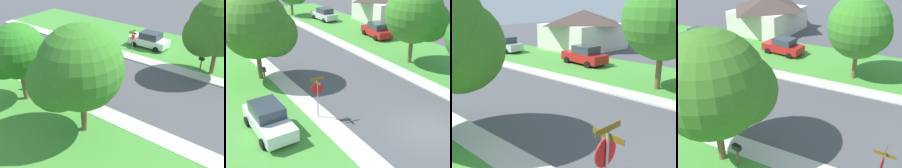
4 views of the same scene
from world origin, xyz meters
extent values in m
plane|color=#4C4C51|center=(0.00, 0.00, 0.00)|extent=(120.00, 120.00, 0.00)
cube|color=beige|center=(4.70, 12.00, 0.05)|extent=(1.40, 56.00, 0.10)
cube|color=#479338|center=(9.40, 12.00, 0.04)|extent=(8.00, 56.00, 0.08)
cube|color=beige|center=(-4.70, 12.00, 0.05)|extent=(1.40, 56.00, 0.10)
cylinder|color=#9E9EA3|center=(-4.85, 4.57, 1.30)|extent=(0.07, 0.07, 2.60)
cylinder|color=red|center=(-4.85, 4.62, 2.05)|extent=(0.76, 0.09, 0.76)
cylinder|color=white|center=(-4.85, 4.64, 2.05)|extent=(0.67, 0.06, 0.67)
cylinder|color=red|center=(-4.85, 4.65, 2.05)|extent=(0.55, 0.05, 0.55)
cube|color=brown|center=(-4.85, 4.57, 2.69)|extent=(0.92, 0.10, 0.16)
cube|color=brown|center=(-4.85, 4.57, 2.50)|extent=(0.10, 0.92, 0.16)
cube|color=white|center=(-8.02, 4.69, 0.70)|extent=(1.85, 4.32, 0.76)
cube|color=#2D3842|center=(-8.02, 4.89, 1.42)|extent=(1.62, 2.12, 0.68)
cylinder|color=black|center=(-7.10, 3.37, 0.32)|extent=(0.25, 0.64, 0.64)
cylinder|color=black|center=(-8.90, 3.34, 0.32)|extent=(0.25, 0.64, 0.64)
cylinder|color=black|center=(-7.13, 6.03, 0.32)|extent=(0.25, 0.64, 0.64)
cylinder|color=black|center=(-8.93, 6.01, 0.32)|extent=(0.25, 0.64, 0.64)
cube|color=silver|center=(8.59, 27.38, 0.70)|extent=(2.00, 4.38, 0.76)
cube|color=#2D3842|center=(8.60, 27.18, 1.42)|extent=(1.70, 2.17, 0.68)
cylinder|color=black|center=(7.63, 28.67, 0.32)|extent=(0.27, 0.65, 0.64)
cylinder|color=black|center=(9.43, 28.75, 0.32)|extent=(0.27, 0.65, 0.64)
cylinder|color=black|center=(7.76, 26.01, 0.32)|extent=(0.27, 0.65, 0.64)
cylinder|color=black|center=(9.56, 26.09, 0.32)|extent=(0.27, 0.65, 0.64)
cube|color=red|center=(9.56, 16.72, 0.70)|extent=(2.33, 4.49, 0.76)
cube|color=#2D3842|center=(9.53, 16.53, 1.42)|extent=(1.85, 2.29, 0.68)
cylinder|color=black|center=(8.84, 18.16, 0.32)|extent=(0.32, 0.67, 0.64)
cylinder|color=black|center=(10.62, 17.93, 0.32)|extent=(0.32, 0.67, 0.64)
cylinder|color=black|center=(8.50, 15.52, 0.32)|extent=(0.32, 0.67, 0.64)
cylinder|color=black|center=(10.28, 15.29, 0.32)|extent=(0.32, 0.67, 0.64)
cylinder|color=brown|center=(6.02, 32.65, 1.10)|extent=(0.36, 0.36, 2.21)
cylinder|color=brown|center=(6.89, 8.56, 1.36)|extent=(0.36, 0.36, 2.73)
sphere|color=#377D25|center=(6.89, 8.56, 4.51)|extent=(5.09, 5.09, 5.09)
sphere|color=#377D25|center=(8.04, 7.79, 3.87)|extent=(3.56, 3.56, 3.56)
cylinder|color=brown|center=(-5.90, 12.39, 1.32)|extent=(0.36, 0.36, 2.64)
sphere|color=#3A7222|center=(-5.90, 12.39, 4.46)|extent=(5.20, 5.20, 5.20)
sphere|color=#3A7222|center=(-4.73, 11.61, 3.81)|extent=(3.64, 3.64, 3.64)
cube|color=silver|center=(16.53, 22.41, 1.50)|extent=(8.87, 7.76, 3.00)
cube|color=#51331E|center=(16.78, 26.03, 1.05)|extent=(1.00, 0.13, 2.10)
cube|color=brown|center=(-5.92, 11.36, 0.53)|extent=(0.10, 0.10, 1.05)
cube|color=black|center=(-5.92, 11.36, 1.18)|extent=(0.30, 0.51, 0.26)
camera|label=1|loc=(17.14, 18.41, 11.43)|focal=44.14mm
camera|label=2|loc=(-12.50, -9.98, 10.11)|focal=48.25mm
camera|label=3|loc=(-9.83, 1.39, 5.49)|focal=44.53mm
camera|label=4|loc=(-14.14, 4.41, 10.07)|focal=42.87mm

